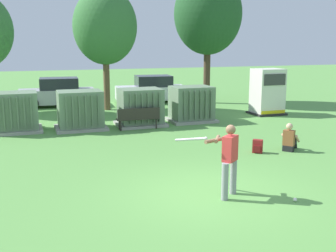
{
  "coord_description": "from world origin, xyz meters",
  "views": [
    {
      "loc": [
        -4.09,
        -8.74,
        3.6
      ],
      "look_at": [
        0.14,
        3.5,
        1.0
      ],
      "focal_mm": 44.74,
      "sensor_mm": 36.0,
      "label": 1
    }
  ],
  "objects": [
    {
      "name": "transformer_mid_west",
      "position": [
        -1.92,
        8.81,
        0.79
      ],
      "size": [
        2.1,
        1.7,
        1.62
      ],
      "color": "#9E9B93",
      "rests_on": "ground"
    },
    {
      "name": "generator_enclosure",
      "position": [
        7.52,
        9.49,
        1.14
      ],
      "size": [
        1.6,
        1.4,
        2.3
      ],
      "color": "#262626",
      "rests_on": "ground"
    },
    {
      "name": "seated_spectator",
      "position": [
        4.26,
        2.89,
        0.38
      ],
      "size": [
        0.76,
        0.71,
        0.96
      ],
      "color": "black",
      "rests_on": "ground"
    },
    {
      "name": "tree_center_right",
      "position": [
        6.31,
        14.26,
        5.19
      ],
      "size": [
        3.96,
        3.96,
        7.57
      ],
      "color": "#4C3828",
      "rests_on": "ground"
    },
    {
      "name": "batter",
      "position": [
        0.31,
        -0.28,
        0.98
      ],
      "size": [
        1.22,
        1.4,
        1.74
      ],
      "color": "gray",
      "rests_on": "ground"
    },
    {
      "name": "transformer_east",
      "position": [
        3.15,
        8.92,
        0.79
      ],
      "size": [
        2.1,
        1.7,
        1.62
      ],
      "color": "#9E9B93",
      "rests_on": "ground"
    },
    {
      "name": "ground_plane",
      "position": [
        0.0,
        0.0,
        0.0
      ],
      "size": [
        96.0,
        96.0,
        0.0
      ],
      "primitive_type": "plane",
      "color": "#5B9947"
    },
    {
      "name": "sports_ball",
      "position": [
        1.64,
        -1.1,
        0.04
      ],
      "size": [
        0.09,
        0.09,
        0.09
      ],
      "primitive_type": "sphere",
      "color": "white",
      "rests_on": "ground"
    },
    {
      "name": "transformer_west",
      "position": [
        -4.52,
        9.17,
        0.79
      ],
      "size": [
        2.1,
        1.7,
        1.62
      ],
      "color": "#9E9B93",
      "rests_on": "ground"
    },
    {
      "name": "parked_car_leftmost",
      "position": [
        -2.31,
        15.75,
        0.75
      ],
      "size": [
        4.31,
        2.14,
        1.62
      ],
      "color": "#B2B2B7",
      "rests_on": "ground"
    },
    {
      "name": "transformer_mid_east",
      "position": [
        0.67,
        8.77,
        0.79
      ],
      "size": [
        2.1,
        1.7,
        1.62
      ],
      "color": "#9E9B93",
      "rests_on": "ground"
    },
    {
      "name": "park_bench",
      "position": [
        0.35,
        7.92,
        0.54
      ],
      "size": [
        1.81,
        0.43,
        0.92
      ],
      "color": "#2D2823",
      "rests_on": "ground"
    },
    {
      "name": "backpack",
      "position": [
        3.09,
        2.98,
        0.21
      ],
      "size": [
        0.37,
        0.37,
        0.44
      ],
      "color": "maroon",
      "rests_on": "ground"
    },
    {
      "name": "parked_car_left_of_center",
      "position": [
        3.25,
        15.56,
        0.75
      ],
      "size": [
        4.33,
        2.18,
        1.62
      ],
      "color": "silver",
      "rests_on": "ground"
    },
    {
      "name": "tree_center_left",
      "position": [
        0.12,
        13.57,
        4.4
      ],
      "size": [
        3.35,
        3.35,
        6.41
      ],
      "color": "brown",
      "rests_on": "ground"
    }
  ]
}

